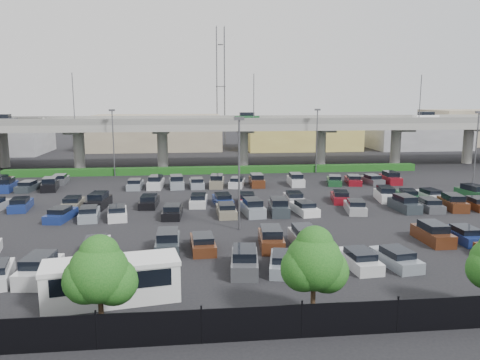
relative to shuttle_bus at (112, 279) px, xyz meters
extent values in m
plane|color=black|center=(9.11, 22.49, -1.38)|extent=(280.00, 280.00, 0.00)
cube|color=gray|center=(9.11, 54.49, 5.87)|extent=(150.00, 13.00, 1.10)
cube|color=slate|center=(9.11, 48.24, 6.92)|extent=(150.00, 0.50, 1.00)
cube|color=slate|center=(9.11, 60.74, 6.92)|extent=(150.00, 0.50, 1.00)
cylinder|color=gray|center=(-13.89, 54.49, 1.97)|extent=(1.80, 1.80, 6.70)
cube|color=slate|center=(-13.89, 54.49, 5.12)|extent=(2.60, 9.75, 0.50)
cylinder|color=gray|center=(0.11, 54.49, 1.97)|extent=(1.80, 1.80, 6.70)
cube|color=slate|center=(0.11, 54.49, 5.12)|extent=(2.60, 9.75, 0.50)
cylinder|color=gray|center=(14.11, 54.49, 1.97)|extent=(1.80, 1.80, 6.70)
cube|color=slate|center=(14.11, 54.49, 5.12)|extent=(2.60, 9.75, 0.50)
cylinder|color=gray|center=(28.11, 54.49, 1.97)|extent=(1.80, 1.80, 6.70)
cube|color=slate|center=(28.11, 54.49, 5.12)|extent=(2.60, 9.75, 0.50)
cylinder|color=gray|center=(42.11, 54.49, 1.97)|extent=(1.80, 1.80, 6.70)
cube|color=slate|center=(42.11, 54.49, 5.12)|extent=(2.60, 9.75, 0.50)
cylinder|color=gray|center=(56.11, 54.49, 1.97)|extent=(1.80, 1.80, 6.70)
cube|color=slate|center=(56.11, 54.49, 5.12)|extent=(2.60, 9.75, 0.50)
cube|color=#4A4C51|center=(-24.89, 51.49, 6.95)|extent=(4.40, 1.82, 1.05)
cube|color=black|center=(-24.89, 51.49, 7.77)|extent=(2.60, 1.60, 0.65)
cube|color=#1C4E29|center=(15.11, 57.49, 6.95)|extent=(4.40, 1.82, 1.05)
cube|color=black|center=(15.11, 57.49, 7.77)|extent=(2.60, 1.60, 0.65)
cube|color=white|center=(49.11, 57.49, 6.95)|extent=(4.40, 1.82, 1.05)
cube|color=black|center=(49.11, 57.49, 7.77)|extent=(2.60, 1.60, 0.65)
cylinder|color=#4E4F53|center=(-12.89, 48.39, 10.42)|extent=(0.14, 0.14, 8.00)
cylinder|color=#4E4F53|center=(15.11, 48.39, 10.42)|extent=(0.14, 0.14, 8.00)
cylinder|color=#4E4F53|center=(43.11, 48.39, 10.42)|extent=(0.14, 0.14, 8.00)
cylinder|color=gray|center=(-27.48, 58.30, 1.97)|extent=(1.60, 1.60, 6.70)
cube|color=#194113|center=(9.11, 47.49, -0.83)|extent=(66.00, 1.60, 1.10)
cube|color=black|center=(9.11, -5.51, -0.48)|extent=(70.00, 0.06, 1.80)
cylinder|color=black|center=(0.11, -5.51, -0.38)|extent=(0.10, 0.10, 2.00)
cylinder|color=black|center=(5.11, -5.51, -0.38)|extent=(0.10, 0.10, 2.00)
cylinder|color=black|center=(10.11, -5.51, -0.38)|extent=(0.10, 0.10, 2.00)
cylinder|color=black|center=(15.11, -5.51, -0.38)|extent=(0.10, 0.10, 2.00)
cylinder|color=#332316|center=(0.11, -4.19, -0.40)|extent=(0.26, 0.26, 1.96)
sphere|color=#144712|center=(0.11, -4.19, 1.99)|extent=(3.04, 3.04, 3.04)
sphere|color=#144712|center=(0.82, -4.09, 1.45)|extent=(2.39, 2.39, 2.39)
sphere|color=#144712|center=(-0.48, -4.27, 1.67)|extent=(2.39, 2.39, 2.39)
sphere|color=#144712|center=(0.15, -4.07, 2.86)|extent=(2.06, 2.06, 2.06)
cylinder|color=#332316|center=(11.11, -3.90, -0.39)|extent=(0.26, 0.26, 1.97)
sphere|color=#144712|center=(11.11, -3.90, 2.02)|extent=(3.07, 3.07, 3.07)
sphere|color=#144712|center=(11.83, -3.80, 1.47)|extent=(2.41, 2.41, 2.41)
sphere|color=#144712|center=(10.51, -3.98, 1.69)|extent=(2.41, 2.41, 2.41)
sphere|color=#144712|center=(11.15, -3.78, 2.89)|extent=(2.08, 2.08, 2.08)
cube|color=silver|center=(0.00, 0.00, -0.24)|extent=(8.08, 3.84, 2.26)
cube|color=black|center=(0.00, 0.00, 0.29)|extent=(7.03, 3.72, 1.02)
cube|color=silver|center=(0.00, 0.00, 1.02)|extent=(8.20, 3.96, 0.27)
cube|color=silver|center=(-5.39, 3.99, -0.85)|extent=(2.25, 4.56, 1.05)
cube|color=black|center=(-5.39, 3.99, -0.03)|extent=(1.85, 2.75, 0.65)
cube|color=gray|center=(-2.64, 3.99, -0.97)|extent=(2.61, 4.66, 0.82)
cube|color=black|center=(-2.64, 3.79, -0.34)|extent=(2.00, 2.56, 0.50)
cube|color=#4A4C51|center=(8.36, 3.99, -0.85)|extent=(2.32, 4.58, 1.05)
cube|color=black|center=(8.36, 3.99, -0.03)|extent=(1.89, 2.77, 0.65)
cube|color=gray|center=(11.11, 3.99, -0.97)|extent=(2.69, 4.68, 0.82)
cube|color=black|center=(11.11, 3.79, -0.34)|extent=(2.04, 2.58, 0.50)
cube|color=silver|center=(16.61, 3.99, -0.97)|extent=(2.15, 4.53, 0.82)
cube|color=black|center=(16.61, 3.79, -0.34)|extent=(1.77, 2.41, 0.50)
cube|color=gray|center=(19.36, 3.99, -0.97)|extent=(2.46, 4.62, 0.82)
cube|color=black|center=(19.36, 3.79, -0.34)|extent=(1.93, 2.52, 0.50)
cube|color=silver|center=(-2.64, 8.99, -0.97)|extent=(2.13, 4.52, 0.82)
cube|color=black|center=(-2.64, 8.79, -0.34)|extent=(1.76, 2.41, 0.50)
cube|color=#2D353A|center=(2.86, 8.99, -0.85)|extent=(1.85, 4.41, 1.05)
cube|color=black|center=(2.86, 8.99, -0.03)|extent=(1.62, 2.61, 0.65)
cube|color=#512815|center=(5.61, 8.99, -0.97)|extent=(2.03, 4.48, 0.82)
cube|color=black|center=(5.61, 8.79, -0.34)|extent=(1.71, 2.37, 0.50)
cube|color=#512815|center=(11.11, 8.99, -0.85)|extent=(2.16, 4.53, 1.05)
cube|color=black|center=(11.11, 8.99, -0.03)|extent=(1.80, 2.72, 0.65)
cube|color=#A1A1A5|center=(13.86, 8.99, -0.85)|extent=(1.86, 4.42, 1.05)
cube|color=black|center=(13.86, 8.99, -0.03)|extent=(1.62, 2.61, 0.65)
cube|color=#512815|center=(24.86, 8.99, -0.85)|extent=(1.83, 4.40, 1.05)
cube|color=black|center=(24.86, 8.99, -0.03)|extent=(1.61, 2.60, 0.65)
cube|color=navy|center=(27.61, 8.99, -0.97)|extent=(1.83, 4.40, 0.82)
cube|color=black|center=(27.61, 8.79, -0.34)|extent=(1.61, 2.30, 0.50)
cube|color=navy|center=(-8.14, 19.99, -0.97)|extent=(2.50, 4.63, 0.82)
cube|color=black|center=(-8.14, 19.79, -0.34)|extent=(1.95, 2.53, 0.50)
cube|color=gray|center=(-5.39, 19.99, -0.97)|extent=(2.31, 4.58, 0.82)
cube|color=black|center=(-5.39, 19.79, -0.34)|extent=(1.85, 2.47, 0.50)
cube|color=silver|center=(-2.64, 19.99, -0.97)|extent=(2.45, 4.62, 0.82)
cube|color=black|center=(-2.64, 19.79, -0.34)|extent=(1.92, 2.51, 0.50)
cube|color=black|center=(2.86, 19.99, -0.97)|extent=(2.10, 4.51, 0.82)
cube|color=black|center=(2.86, 19.79, -0.34)|extent=(1.74, 2.40, 0.50)
cube|color=gray|center=(8.36, 19.99, -0.97)|extent=(1.93, 4.44, 0.82)
cube|color=black|center=(8.36, 19.79, -0.34)|extent=(1.66, 2.34, 0.50)
cube|color=gray|center=(11.11, 19.99, -0.85)|extent=(2.27, 4.57, 1.05)
cube|color=black|center=(11.11, 19.99, -0.03)|extent=(1.87, 2.75, 0.65)
cube|color=#2D353A|center=(13.86, 19.99, -0.85)|extent=(2.11, 4.51, 1.05)
cube|color=black|center=(13.86, 19.99, -0.03)|extent=(1.77, 2.70, 0.65)
cube|color=white|center=(16.61, 19.99, -0.97)|extent=(2.35, 4.59, 0.82)
cube|color=black|center=(16.61, 19.79, -0.34)|extent=(1.88, 2.48, 0.50)
cube|color=#A1A1A5|center=(22.11, 19.99, -0.97)|extent=(2.58, 4.66, 0.82)
cube|color=black|center=(22.11, 19.79, -0.34)|extent=(1.99, 2.55, 0.50)
cube|color=#2D353A|center=(27.61, 19.99, -0.85)|extent=(2.04, 4.49, 1.05)
cube|color=black|center=(27.61, 19.99, -0.03)|extent=(1.73, 2.68, 0.65)
cube|color=#4A4C51|center=(30.36, 19.99, -0.97)|extent=(2.10, 4.51, 0.82)
cube|color=black|center=(30.36, 19.79, -0.34)|extent=(1.75, 2.40, 0.50)
cube|color=#512815|center=(33.11, 19.99, -0.85)|extent=(2.37, 4.60, 1.05)
cube|color=black|center=(33.11, 19.99, -0.03)|extent=(1.92, 2.78, 0.65)
cube|color=#512815|center=(35.86, 19.99, -0.97)|extent=(2.03, 4.48, 0.82)
cube|color=black|center=(35.86, 19.79, -0.34)|extent=(1.71, 2.38, 0.50)
cube|color=navy|center=(-13.64, 24.99, -0.97)|extent=(2.30, 4.58, 0.82)
cube|color=black|center=(-13.64, 24.79, -0.34)|extent=(1.85, 2.47, 0.50)
cube|color=gray|center=(-8.14, 24.99, -0.97)|extent=(1.93, 4.44, 0.82)
cube|color=black|center=(-8.14, 24.79, -0.34)|extent=(1.66, 2.34, 0.50)
cube|color=black|center=(-5.39, 24.99, -0.85)|extent=(2.35, 4.59, 1.05)
cube|color=black|center=(-5.39, 24.99, -0.03)|extent=(1.91, 2.78, 0.65)
cube|color=black|center=(0.11, 24.99, -0.97)|extent=(2.07, 4.50, 0.82)
cube|color=black|center=(0.11, 24.79, -0.34)|extent=(1.73, 2.39, 0.50)
cube|color=silver|center=(5.61, 24.99, -0.97)|extent=(2.17, 4.53, 0.82)
cube|color=black|center=(5.61, 24.79, -0.34)|extent=(1.78, 2.42, 0.50)
cube|color=navy|center=(8.36, 24.99, -0.97)|extent=(2.22, 4.55, 0.82)
cube|color=black|center=(8.36, 24.79, -0.34)|extent=(1.81, 2.44, 0.50)
cube|color=maroon|center=(11.11, 24.99, -0.97)|extent=(2.12, 4.52, 0.82)
cube|color=black|center=(11.11, 24.79, -0.34)|extent=(1.76, 2.41, 0.50)
cube|color=#A1A1A5|center=(16.61, 24.99, -0.97)|extent=(1.93, 4.45, 0.82)
cube|color=black|center=(16.61, 24.79, -0.34)|extent=(1.66, 2.34, 0.50)
cube|color=maroon|center=(22.11, 24.99, -0.97)|extent=(2.66, 4.67, 0.82)
cube|color=black|center=(22.11, 24.79, -0.34)|extent=(2.03, 2.57, 0.50)
cube|color=white|center=(27.61, 24.99, -0.85)|extent=(2.54, 4.64, 1.05)
cube|color=black|center=(27.61, 24.99, -0.03)|extent=(2.02, 2.83, 0.65)
cube|color=#1C4E29|center=(30.36, 24.99, -0.97)|extent=(2.60, 4.66, 0.82)
cube|color=black|center=(30.36, 24.79, -0.34)|extent=(2.00, 2.56, 0.50)
cube|color=silver|center=(33.11, 24.99, -0.97)|extent=(2.17, 4.53, 0.82)
cube|color=black|center=(33.11, 24.79, -0.34)|extent=(1.78, 2.42, 0.50)
cube|color=#1C4E29|center=(38.61, 24.99, -0.85)|extent=(2.58, 4.66, 1.05)
cube|color=black|center=(38.61, 24.99, -0.03)|extent=(2.04, 2.85, 0.65)
cube|color=navy|center=(-19.14, 35.99, -0.85)|extent=(2.10, 4.51, 1.05)
cube|color=black|center=(-19.14, 35.99, -0.03)|extent=(1.77, 2.70, 0.65)
cube|color=#2D353A|center=(-16.39, 35.99, -0.97)|extent=(2.32, 4.58, 0.82)
cube|color=black|center=(-16.39, 35.79, -0.34)|extent=(1.86, 2.47, 0.50)
cube|color=black|center=(-13.64, 35.99, -0.85)|extent=(2.43, 4.61, 1.05)
cube|color=black|center=(-13.64, 35.99, -0.03)|extent=(1.95, 2.80, 0.65)
cube|color=gray|center=(-2.64, 35.99, -0.97)|extent=(1.89, 4.43, 0.82)
cube|color=black|center=(-2.64, 35.79, -0.34)|extent=(1.64, 2.32, 0.50)
cube|color=silver|center=(0.11, 35.99, -0.85)|extent=(2.14, 4.52, 1.05)
cube|color=black|center=(0.11, 35.99, -0.03)|extent=(1.79, 2.71, 0.65)
cube|color=gray|center=(2.86, 35.99, -0.85)|extent=(2.20, 4.54, 1.05)
cube|color=black|center=(2.86, 35.99, -0.03)|extent=(1.82, 2.73, 0.65)
cube|color=gray|center=(5.61, 35.99, -0.97)|extent=(2.04, 4.49, 0.82)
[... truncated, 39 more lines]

